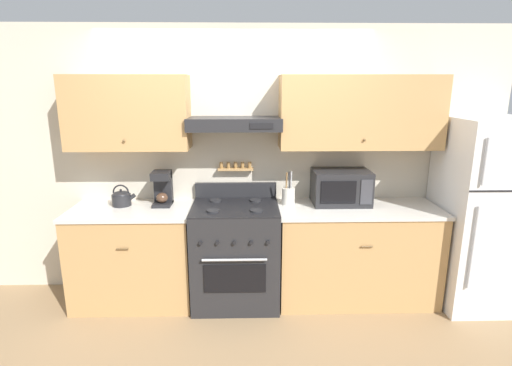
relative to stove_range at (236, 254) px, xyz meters
name	(u,v)px	position (x,y,z in m)	size (l,w,h in m)	color
ground_plane	(236,317)	(0.00, -0.30, -0.48)	(16.00, 16.00, 0.00)	#937551
wall_back	(244,146)	(0.08, 0.30, 0.97)	(5.20, 0.46, 2.55)	beige
counter_left	(134,255)	(-0.95, 0.02, -0.02)	(1.11, 0.64, 0.92)	tan
counter_right	(356,253)	(1.14, 0.02, -0.02)	(1.49, 0.64, 0.92)	tan
stove_range	(236,254)	(0.00, 0.00, 0.00)	(0.79, 0.69, 1.09)	#232326
refrigerator	(481,213)	(2.25, -0.05, 0.39)	(0.71, 0.76, 1.74)	white
tea_kettle	(122,198)	(-1.06, 0.13, 0.51)	(0.22, 0.17, 0.20)	#232326
coffee_maker	(163,188)	(-0.68, 0.15, 0.60)	(0.17, 0.21, 0.32)	black
microwave	(341,187)	(0.99, 0.14, 0.60)	(0.53, 0.37, 0.32)	#232326
utensil_crock	(288,196)	(0.50, 0.13, 0.53)	(0.12, 0.12, 0.31)	silver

